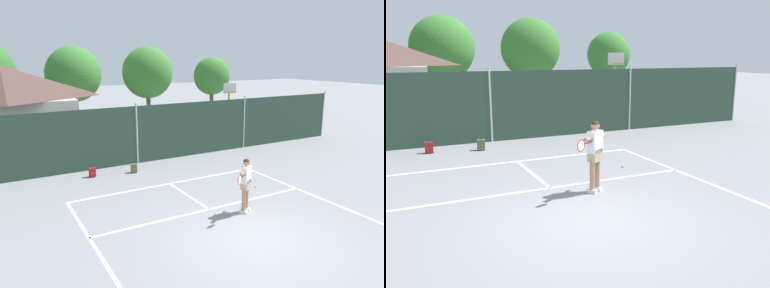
# 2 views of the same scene
# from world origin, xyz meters

# --- Properties ---
(ground_plane) EXTENTS (120.00, 120.00, 0.00)m
(ground_plane) POSITION_xyz_m (0.00, 0.00, 0.00)
(ground_plane) COLOR gray
(court_markings) EXTENTS (8.30, 11.10, 0.01)m
(court_markings) POSITION_xyz_m (0.00, 0.65, 0.00)
(court_markings) COLOR white
(court_markings) RESTS_ON ground
(chainlink_fence) EXTENTS (26.09, 0.09, 2.97)m
(chainlink_fence) POSITION_xyz_m (0.00, 9.00, 1.41)
(chainlink_fence) COLOR #284233
(chainlink_fence) RESTS_ON ground
(basketball_hoop) EXTENTS (0.90, 0.67, 3.55)m
(basketball_hoop) POSITION_xyz_m (6.88, 11.01, 2.31)
(basketball_hoop) COLOR yellow
(basketball_hoop) RESTS_ON ground
(clubhouse_building) EXTENTS (7.23, 4.45, 4.70)m
(clubhouse_building) POSITION_xyz_m (-5.36, 13.92, 2.43)
(clubhouse_building) COLOR silver
(clubhouse_building) RESTS_ON ground
(treeline_backdrop) EXTENTS (25.75, 4.63, 6.42)m
(treeline_backdrop) POSITION_xyz_m (-1.93, 20.85, 3.82)
(treeline_backdrop) COLOR brown
(treeline_backdrop) RESTS_ON ground
(tennis_player) EXTENTS (1.23, 0.84, 1.85)m
(tennis_player) POSITION_xyz_m (0.92, 1.70, 1.11)
(tennis_player) COLOR silver
(tennis_player) RESTS_ON ground
(tennis_ball) EXTENTS (0.07, 0.07, 0.07)m
(tennis_ball) POSITION_xyz_m (2.81, 3.40, 0.03)
(tennis_ball) COLOR #CCE033
(tennis_ball) RESTS_ON ground
(backpack_red) EXTENTS (0.29, 0.25, 0.46)m
(backpack_red) POSITION_xyz_m (-2.51, 7.98, 0.19)
(backpack_red) COLOR maroon
(backpack_red) RESTS_ON ground
(backpack_olive) EXTENTS (0.32, 0.30, 0.46)m
(backpack_olive) POSITION_xyz_m (-0.72, 7.66, 0.19)
(backpack_olive) COLOR #566038
(backpack_olive) RESTS_ON ground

